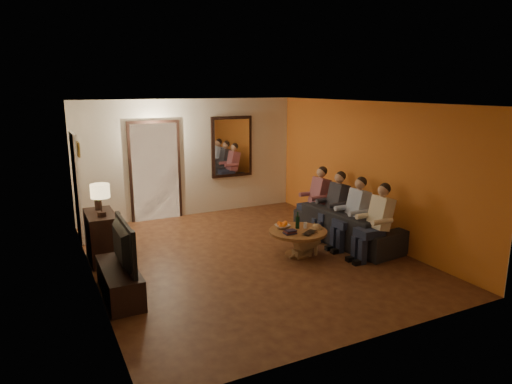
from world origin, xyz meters
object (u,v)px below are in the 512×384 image
dog (307,240)px  table_lamp (101,200)px  sofa (348,226)px  dresser (102,237)px  wine_bottle (298,220)px  tv (117,245)px  person_c (334,208)px  person_b (354,216)px  coffee_table (298,243)px  person_a (377,225)px  person_d (317,201)px  bowl (282,226)px  laptop (312,233)px  tv_stand (120,282)px

dog → table_lamp: bearing=155.4°
table_lamp → sofa: size_ratio=0.24×
dresser → wine_bottle: size_ratio=2.98×
tv → person_c: size_ratio=0.94×
person_b → coffee_table: size_ratio=1.20×
person_a → person_d: same height
dog → coffee_table: dog is taller
person_c → dog: (-0.97, -0.56, -0.32)m
coffee_table → bowl: (-0.18, 0.22, 0.26)m
person_a → laptop: size_ratio=3.65×
tv_stand → person_d: bearing=17.9°
table_lamp → tv: (0.00, -1.32, -0.33)m
dresser → person_d: (4.15, -0.20, 0.19)m
dog → coffee_table: bearing=137.4°
tv → person_b: 4.15m
dog → coffee_table: 0.16m
tv → person_b: size_ratio=0.94×
tv_stand → person_c: person_c is taller
dresser → wine_bottle: 3.32m
dresser → sofa: (4.25, -1.10, -0.09)m
wine_bottle → person_b: bearing=-12.6°
bowl → wine_bottle: 0.29m
table_lamp → dog: bearing=-19.8°
tv → laptop: bearing=-90.2°
person_d → wine_bottle: person_d is taller
sofa → coffee_table: bearing=91.3°
sofa → tv_stand: bearing=89.2°
person_d → laptop: person_d is taller
table_lamp → person_b: 4.34m
person_a → person_b: same height
table_lamp → tv_stand: (0.00, -1.32, -0.87)m
person_c → bowl: person_c is taller
wine_bottle → person_a: bearing=-38.5°
table_lamp → person_c: 4.22m
person_b → laptop: bearing=-171.6°
tv_stand → dog: dog is taller
dresser → person_c: person_c is taller
coffee_table → tv_stand: bearing=-175.0°
tv_stand → person_a: (4.15, -0.46, 0.38)m
dresser → table_lamp: table_lamp is taller
person_a → dog: person_a is taller
laptop → sofa: bearing=-9.9°
person_d → bowl: bearing=-146.5°
table_lamp → wine_bottle: (3.10, -0.95, -0.48)m
tv → laptop: tv is taller
person_d → bowl: size_ratio=4.63×
tv → person_b: (4.15, 0.14, -0.16)m
table_lamp → tv: 1.36m
dresser → wine_bottle: bearing=-20.7°
sofa → person_d: bearing=-0.3°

